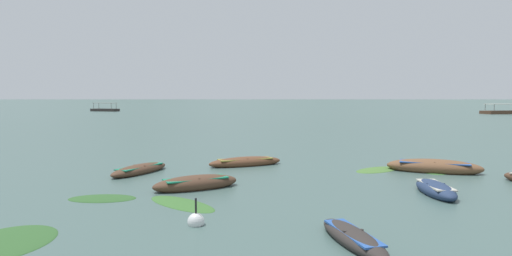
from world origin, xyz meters
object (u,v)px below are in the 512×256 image
(rowboat_0, at_px, (353,238))
(rowboat_1, at_px, (140,170))
(rowboat_3, at_px, (196,183))
(ferry_1, at_px, (105,110))
(rowboat_2, at_px, (435,189))
(ferry_0, at_px, (504,112))
(rowboat_5, at_px, (434,167))
(mooring_buoy, at_px, (196,221))
(rowboat_7, at_px, (246,162))

(rowboat_0, xyz_separation_m, rowboat_1, (-8.40, 9.99, 0.02))
(rowboat_3, bearing_deg, ferry_1, 112.38)
(rowboat_2, bearing_deg, rowboat_3, 174.64)
(rowboat_3, height_order, ferry_0, ferry_0)
(rowboat_5, distance_m, ferry_1, 108.47)
(rowboat_3, bearing_deg, ferry_0, 53.87)
(ferry_0, bearing_deg, mooring_buoy, -124.20)
(rowboat_0, height_order, rowboat_7, rowboat_7)
(rowboat_7, bearing_deg, rowboat_2, -41.64)
(ferry_1, relative_size, mooring_buoy, 8.91)
(rowboat_0, xyz_separation_m, ferry_1, (-45.85, 105.57, 0.30))
(rowboat_5, bearing_deg, rowboat_2, -111.69)
(rowboat_3, height_order, mooring_buoy, mooring_buoy)
(ferry_0, relative_size, mooring_buoy, 11.25)
(rowboat_1, distance_m, rowboat_3, 4.87)
(rowboat_3, bearing_deg, rowboat_5, 19.49)
(ferry_0, xyz_separation_m, ferry_1, (-100.51, 17.32, 0.00))
(ferry_0, relative_size, ferry_1, 1.26)
(rowboat_5, height_order, rowboat_7, rowboat_5)
(rowboat_1, distance_m, ferry_0, 100.50)
(rowboat_1, height_order, ferry_1, ferry_1)
(rowboat_1, xyz_separation_m, rowboat_7, (5.18, 2.38, 0.02))
(rowboat_3, distance_m, ferry_0, 101.26)
(rowboat_1, distance_m, ferry_1, 102.66)
(rowboat_1, bearing_deg, rowboat_2, -19.00)
(rowboat_0, distance_m, ferry_0, 103.81)
(rowboat_1, relative_size, rowboat_5, 0.80)
(rowboat_3, xyz_separation_m, mooring_buoy, (0.76, -4.94, -0.11))
(mooring_buoy, bearing_deg, rowboat_0, -19.61)
(ferry_0, height_order, ferry_1, same)
(rowboat_2, bearing_deg, ferry_1, 116.69)
(ferry_0, bearing_deg, rowboat_3, -126.13)
(rowboat_7, bearing_deg, rowboat_0, -75.41)
(rowboat_1, bearing_deg, rowboat_3, -46.38)
(ferry_1, bearing_deg, rowboat_7, -65.42)
(rowboat_7, xyz_separation_m, mooring_buoy, (-1.06, -10.84, -0.09))
(rowboat_2, xyz_separation_m, ferry_0, (50.24, 82.68, 0.25))
(rowboat_3, relative_size, rowboat_7, 0.87)
(rowboat_5, xyz_separation_m, rowboat_7, (-9.60, 1.86, -0.06))
(rowboat_1, distance_m, rowboat_2, 13.56)
(rowboat_2, bearing_deg, rowboat_0, -128.40)
(rowboat_2, distance_m, rowboat_5, 5.31)
(rowboat_0, distance_m, ferry_1, 115.10)
(rowboat_0, height_order, ferry_0, ferry_0)
(rowboat_0, xyz_separation_m, rowboat_2, (4.42, 5.58, 0.04))
(rowboat_3, relative_size, ferry_1, 0.44)
(rowboat_3, bearing_deg, rowboat_0, -52.05)
(ferry_0, height_order, mooring_buoy, ferry_0)
(mooring_buoy, bearing_deg, rowboat_5, 40.13)
(ferry_0, bearing_deg, rowboat_1, -128.86)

